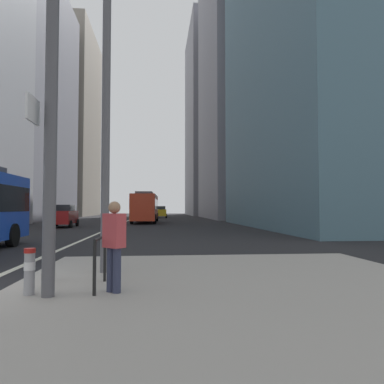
{
  "coord_description": "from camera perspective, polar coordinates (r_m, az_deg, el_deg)",
  "views": [
    {
      "loc": [
        3.9,
        -7.72,
        1.68
      ],
      "look_at": [
        7.92,
        35.22,
        3.56
      ],
      "focal_mm": 33.89,
      "sensor_mm": 36.0,
      "label": 1
    }
  ],
  "objects": [
    {
      "name": "ground_plane",
      "position": [
        28.04,
        -13.41,
        -5.86
      ],
      "size": [
        160.0,
        160.0,
        0.0
      ],
      "primitive_type": "plane",
      "color": "black"
    },
    {
      "name": "median_island",
      "position": [
        7.09,
        8.1,
        -15.56
      ],
      "size": [
        9.0,
        10.0,
        0.15
      ],
      "primitive_type": "cube",
      "color": "gray",
      "rests_on": "ground"
    },
    {
      "name": "lane_centre_line",
      "position": [
        37.96,
        -11.29,
        -4.98
      ],
      "size": [
        0.2,
        80.0,
        0.01
      ],
      "primitive_type": "cube",
      "color": "beige",
      "rests_on": "ground"
    },
    {
      "name": "office_tower_left_mid",
      "position": [
        59.37,
        -25.4,
        12.92
      ],
      "size": [
        11.51,
        22.55,
        34.43
      ],
      "primitive_type": "cube",
      "color": "gray",
      "rests_on": "ground"
    },
    {
      "name": "office_tower_left_far",
      "position": [
        82.43,
        -19.5,
        10.1
      ],
      "size": [
        12.27,
        20.66,
        38.92
      ],
      "primitive_type": "cube",
      "color": "gray",
      "rests_on": "ground"
    },
    {
      "name": "office_tower_right_mid",
      "position": [
        63.49,
        7.22,
        17.5
      ],
      "size": [
        10.68,
        22.81,
        46.73
      ],
      "primitive_type": "cube",
      "color": "gray",
      "rests_on": "ground"
    },
    {
      "name": "office_tower_right_far",
      "position": [
        87.4,
        3.48,
        10.93
      ],
      "size": [
        12.06,
        23.3,
        43.93
      ],
      "primitive_type": "cube",
      "color": "gray",
      "rests_on": "ground"
    },
    {
      "name": "city_bus_red_receding",
      "position": [
        41.61,
        -7.33,
        -2.26
      ],
      "size": [
        2.92,
        11.23,
        3.4
      ],
      "color": "red",
      "rests_on": "ground"
    },
    {
      "name": "car_oncoming_mid",
      "position": [
        33.56,
        -19.58,
        -3.53
      ],
      "size": [
        2.19,
        4.64,
        1.94
      ],
      "color": "maroon",
      "rests_on": "ground"
    },
    {
      "name": "car_receding_near",
      "position": [
        60.61,
        -4.96,
        -3.14
      ],
      "size": [
        2.06,
        4.43,
        1.94
      ],
      "color": "gold",
      "rests_on": "ground"
    },
    {
      "name": "car_receding_far",
      "position": [
        65.68,
        -7.02,
        -3.08
      ],
      "size": [
        2.16,
        4.21,
        1.94
      ],
      "color": "silver",
      "rests_on": "ground"
    },
    {
      "name": "street_lamp_post",
      "position": [
        9.61,
        -13.3,
        19.59
      ],
      "size": [
        5.5,
        0.32,
        8.0
      ],
      "color": "#56565B",
      "rests_on": "median_island"
    },
    {
      "name": "bollard_right",
      "position": [
        7.13,
        -24.2,
        -10.97
      ],
      "size": [
        0.2,
        0.2,
        0.81
      ],
      "color": "#99999E",
      "rests_on": "median_island"
    },
    {
      "name": "bollard_back",
      "position": [
        8.29,
        -21.44,
        -9.85
      ],
      "size": [
        0.2,
        0.2,
        0.8
      ],
      "color": "#99999E",
      "rests_on": "median_island"
    },
    {
      "name": "pedestrian_railing",
      "position": [
        8.47,
        -12.95,
        -8.0
      ],
      "size": [
        0.06,
        3.75,
        0.98
      ],
      "color": "black",
      "rests_on": "median_island"
    },
    {
      "name": "pedestrian_waiting",
      "position": [
        6.81,
        -12.16,
        -7.67
      ],
      "size": [
        0.44,
        0.43,
        1.65
      ],
      "color": "#2D334C",
      "rests_on": "median_island"
    }
  ]
}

